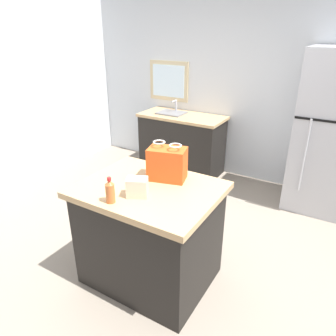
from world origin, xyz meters
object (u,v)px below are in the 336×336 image
at_px(refrigerator, 334,134).
at_px(bottle, 110,191).
at_px(shopping_bag, 167,164).
at_px(small_box, 137,187).
at_px(kitchen_island, 150,234).

xyz_separation_m(refrigerator, bottle, (-1.23, -2.47, 0.05)).
bearing_deg(shopping_bag, small_box, -95.84).
bearing_deg(bottle, kitchen_island, 73.66).
height_order(shopping_bag, small_box, shopping_bag).
bearing_deg(bottle, shopping_bag, 74.71).
relative_size(small_box, bottle, 0.77).
distance_m(refrigerator, shopping_bag, 2.21).
height_order(small_box, bottle, bottle).
height_order(refrigerator, bottle, refrigerator).
distance_m(refrigerator, small_box, 2.55).
bearing_deg(small_box, kitchen_island, 94.08).
xyz_separation_m(kitchen_island, bottle, (-0.10, -0.34, 0.54)).
xyz_separation_m(kitchen_island, refrigerator, (1.13, 2.13, 0.49)).
bearing_deg(kitchen_island, bottle, -106.34).
bearing_deg(refrigerator, small_box, -115.94).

